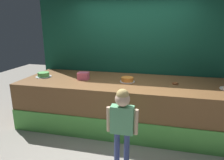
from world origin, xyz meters
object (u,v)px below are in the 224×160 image
object	(u,v)px
pink_box	(83,76)
cake_left	(44,75)
donut	(175,83)
cake_center	(127,80)
child_figure	(122,117)

from	to	relation	value
pink_box	cake_left	distance (m)	0.88
donut	pink_box	bearing A→B (deg)	-177.98
cake_center	child_figure	bearing A→B (deg)	-84.12
pink_box	child_figure	bearing A→B (deg)	-49.26
donut	child_figure	bearing A→B (deg)	-121.76
pink_box	cake_center	world-z (taller)	pink_box
pink_box	cake_left	size ratio (longest dim) A/B	0.66
child_figure	pink_box	world-z (taller)	child_figure
pink_box	cake_left	xyz separation A→B (m)	(-0.88, -0.01, -0.03)
child_figure	cake_center	distance (m)	1.20
donut	cake_center	size ratio (longest dim) A/B	0.40
child_figure	cake_left	bearing A→B (deg)	148.56
pink_box	cake_left	bearing A→B (deg)	-179.18
child_figure	donut	world-z (taller)	child_figure
donut	cake_center	world-z (taller)	cake_center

